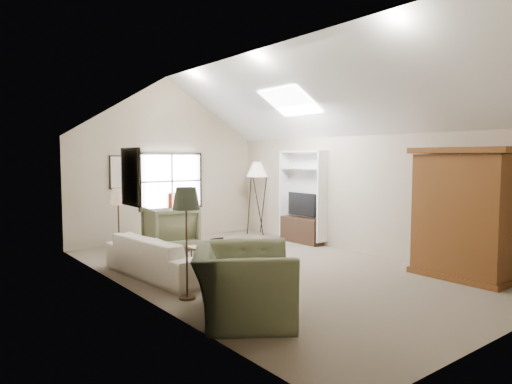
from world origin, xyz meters
TOP-DOWN VIEW (x-y plane):
  - room_shell at (0.00, 0.00)m, footprint 5.01×8.01m
  - window at (0.10, 3.96)m, footprint 1.72×0.08m
  - skylight at (1.30, 0.90)m, footprint 0.80×1.20m
  - wall_art at (-1.88, 1.94)m, footprint 1.97×3.71m
  - armoire at (2.18, -2.40)m, footprint 0.60×1.50m
  - tv_alcove at (2.34, 1.60)m, footprint 0.32×1.30m
  - media_console at (2.32, 1.60)m, footprint 0.34×1.18m
  - tv_panel at (2.32, 1.60)m, footprint 0.05×0.90m
  - sofa at (-1.71, 0.84)m, footprint 1.16×2.45m
  - armchair_near at (-1.84, -1.71)m, footprint 1.80×1.84m
  - armchair_far at (-0.53, 2.82)m, footprint 1.15×1.18m
  - coffee_table at (-0.81, 0.52)m, footprint 0.94×0.53m
  - bowl at (-0.81, 0.52)m, footprint 0.23×0.23m
  - side_table at (-1.61, -0.76)m, footprint 0.65×0.65m
  - side_chair at (0.21, 3.70)m, footprint 0.55×0.55m
  - tripod_lamp at (2.20, 3.19)m, footprint 0.73×0.73m
  - dark_lamp at (-2.01, -0.56)m, footprint 0.43×0.43m
  - tan_lamp at (-2.01, 2.04)m, footprint 0.33×0.33m

SIDE VIEW (x-z plane):
  - coffee_table at x=-0.81m, z-range 0.00..0.48m
  - side_table at x=-1.61m, z-range 0.00..0.59m
  - media_console at x=2.32m, z-range 0.00..0.60m
  - sofa at x=-1.71m, z-range 0.00..0.69m
  - armchair_near at x=-1.84m, z-range 0.00..0.91m
  - armchair_far at x=-0.53m, z-range 0.00..0.96m
  - bowl at x=-0.81m, z-range 0.48..0.53m
  - side_chair at x=0.21m, z-range 0.00..1.16m
  - tan_lamp at x=-2.01m, z-range 0.00..1.48m
  - dark_lamp at x=-2.01m, z-range 0.00..1.65m
  - tv_panel at x=2.32m, z-range 0.65..1.20m
  - tripod_lamp at x=2.20m, z-range 0.00..1.96m
  - armoire at x=2.18m, z-range 0.00..2.20m
  - tv_alcove at x=2.34m, z-range 0.10..2.20m
  - window at x=0.10m, z-range 0.74..2.16m
  - wall_art at x=-1.88m, z-range 1.29..2.17m
  - room_shell at x=0.00m, z-range 1.21..5.21m
  - skylight at x=1.30m, z-range 2.96..3.48m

